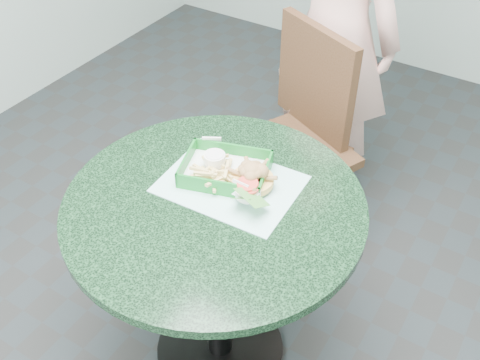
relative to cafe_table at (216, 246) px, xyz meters
The scene contains 10 objects.
floor 0.58m from the cafe_table, ahead, with size 4.00×5.00×0.02m, color #303335.
cafe_table is the anchor object (origin of this frame).
dining_chair 0.78m from the cafe_table, 97.34° to the left, with size 0.44×0.44×0.93m.
diner_person 1.15m from the cafe_table, 96.60° to the left, with size 0.65×0.43×1.80m, color beige.
placemat 0.19m from the cafe_table, 90.76° to the left, with size 0.40×0.30×0.00m, color #A1DCD7.
food_basket 0.22m from the cafe_table, 106.81° to the left, with size 0.26×0.19×0.05m.
crab_sandwich 0.24m from the cafe_table, 56.19° to the left, with size 0.13×0.13×0.08m.
fries_pile 0.23m from the cafe_table, 122.65° to the left, with size 0.11×0.12×0.04m, color #DDC06F, non-canonical shape.
sauce_ramekin 0.27m from the cafe_table, 119.65° to the left, with size 0.07×0.07×0.04m.
garnish_cup 0.22m from the cafe_table, 16.20° to the left, with size 0.11×0.11×0.04m.
Camera 1 is at (0.70, -0.98, 1.89)m, focal length 42.00 mm.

